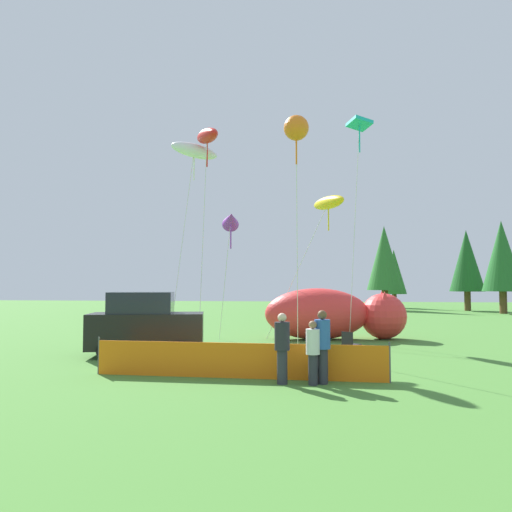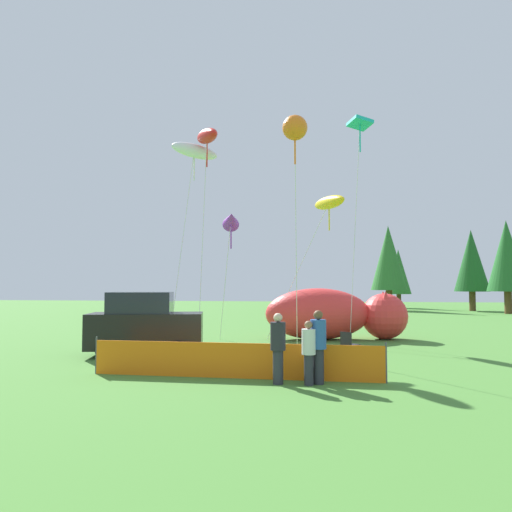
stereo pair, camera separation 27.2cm
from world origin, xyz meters
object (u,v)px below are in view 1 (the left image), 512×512
at_px(spectator_in_blue_shirt, 282,345).
at_px(kite_yellow_hero, 328,203).
at_px(spectator_in_green_shirt, 313,350).
at_px(kite_orange_flower, 296,129).
at_px(parked_car, 146,325).
at_px(kite_teal_diamond, 359,128).
at_px(folding_chair, 350,342).
at_px(spectator_in_black_shirt, 322,344).
at_px(kite_white_ghost, 194,151).
at_px(kite_red_lizard, 207,137).
at_px(kite_purple_delta, 231,220).
at_px(inflatable_cat, 333,316).

xyz_separation_m(spectator_in_blue_shirt, kite_yellow_hero, (1.38, 10.33, 5.33)).
relative_size(spectator_in_blue_shirt, kite_yellow_hero, 0.27).
distance_m(spectator_in_green_shirt, kite_orange_flower, 8.48).
bearing_deg(spectator_in_blue_shirt, parked_car, 139.59).
distance_m(kite_orange_flower, kite_yellow_hero, 6.20).
bearing_deg(kite_teal_diamond, folding_chair, -99.33).
bearing_deg(folding_chair, spectator_in_black_shirt, -151.11).
xyz_separation_m(spectator_in_green_shirt, kite_white_ghost, (-5.21, 8.04, 7.45)).
distance_m(kite_red_lizard, kite_teal_diamond, 6.88).
bearing_deg(spectator_in_green_shirt, parked_car, 143.27).
xyz_separation_m(parked_car, folding_chair, (7.20, 0.20, -0.54)).
bearing_deg(kite_orange_flower, kite_teal_diamond, 62.67).
bearing_deg(kite_white_ghost, kite_red_lizard, -48.62).
relative_size(parked_car, kite_orange_flower, 0.50).
bearing_deg(kite_red_lizard, parked_car, -120.97).
bearing_deg(kite_white_ghost, spectator_in_green_shirt, -57.07).
bearing_deg(spectator_in_black_shirt, kite_yellow_hero, 87.98).
xyz_separation_m(folding_chair, spectator_in_green_shirt, (-1.19, -4.68, 0.33)).
distance_m(kite_orange_flower, kite_purple_delta, 5.76).
xyz_separation_m(kite_yellow_hero, kite_purple_delta, (-4.27, -1.74, -0.93)).
height_order(parked_car, kite_orange_flower, kite_orange_flower).
bearing_deg(kite_orange_flower, parked_car, -179.62).
height_order(parked_car, folding_chair, parked_car).
bearing_deg(spectator_in_black_shirt, inflatable_cat, 87.16).
xyz_separation_m(parked_car, kite_white_ghost, (0.81, 3.55, 7.23)).
relative_size(spectator_in_green_shirt, kite_yellow_hero, 0.24).
distance_m(folding_chair, kite_purple_delta, 7.91).
height_order(inflatable_cat, kite_yellow_hero, kite_yellow_hero).
bearing_deg(spectator_in_green_shirt, kite_yellow_hero, 86.69).
bearing_deg(spectator_in_black_shirt, parked_car, 145.45).
distance_m(inflatable_cat, kite_yellow_hero, 5.24).
relative_size(spectator_in_green_shirt, kite_teal_diamond, 0.16).
xyz_separation_m(kite_white_ghost, kite_purple_delta, (1.53, 0.58, -2.94)).
xyz_separation_m(inflatable_cat, spectator_in_black_shirt, (-0.53, -10.58, -0.07)).
xyz_separation_m(kite_white_ghost, kite_teal_diamond, (7.19, 1.48, 1.19)).
distance_m(inflatable_cat, kite_red_lizard, 9.88).
relative_size(kite_red_lizard, kite_orange_flower, 1.09).
bearing_deg(spectator_in_black_shirt, spectator_in_green_shirt, -143.03).
distance_m(spectator_in_black_shirt, spectator_in_green_shirt, 0.33).
distance_m(spectator_in_blue_shirt, kite_orange_flower, 8.35).
relative_size(kite_orange_flower, kite_yellow_hero, 1.26).
bearing_deg(kite_red_lizard, spectator_in_blue_shirt, -62.92).
relative_size(kite_yellow_hero, kite_purple_delta, 1.14).
height_order(spectator_in_black_shirt, spectator_in_blue_shirt, spectator_in_black_shirt).
bearing_deg(kite_yellow_hero, kite_white_ghost, -158.19).
relative_size(folding_chair, spectator_in_black_shirt, 0.49).
height_order(spectator_in_blue_shirt, kite_red_lizard, kite_red_lizard).
relative_size(kite_orange_flower, kite_teal_diamond, 0.85).
bearing_deg(kite_purple_delta, spectator_in_blue_shirt, -71.39).
distance_m(spectator_in_black_shirt, kite_purple_delta, 10.28).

